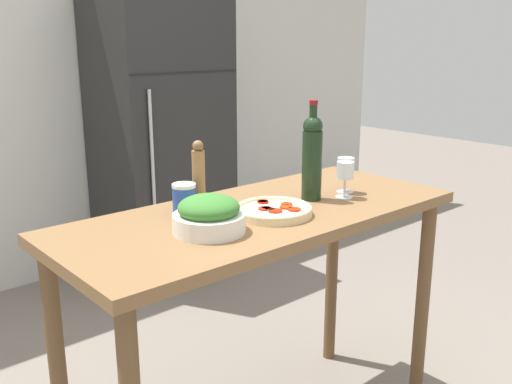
{
  "coord_description": "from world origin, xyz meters",
  "views": [
    {
      "loc": [
        -1.27,
        -1.43,
        1.54
      ],
      "look_at": [
        0.0,
        0.03,
        1.02
      ],
      "focal_mm": 40.0,
      "sensor_mm": 36.0,
      "label": 1
    }
  ],
  "objects_px": {
    "wine_glass_far": "(346,168)",
    "salad_bowl": "(209,215)",
    "refrigerator": "(161,134)",
    "wine_glass_near": "(345,173)",
    "wine_bottle": "(312,156)",
    "salt_canister": "(184,200)",
    "pepper_mill": "(199,176)",
    "homemade_pizza": "(274,210)"
  },
  "relations": [
    {
      "from": "wine_bottle",
      "to": "salt_canister",
      "type": "relative_size",
      "value": 3.34
    },
    {
      "from": "refrigerator",
      "to": "homemade_pizza",
      "type": "bearing_deg",
      "value": -110.83
    },
    {
      "from": "wine_bottle",
      "to": "wine_glass_near",
      "type": "relative_size",
      "value": 2.66
    },
    {
      "from": "refrigerator",
      "to": "homemade_pizza",
      "type": "distance_m",
      "value": 1.98
    },
    {
      "from": "wine_glass_near",
      "to": "pepper_mill",
      "type": "distance_m",
      "value": 0.55
    },
    {
      "from": "salad_bowl",
      "to": "homemade_pizza",
      "type": "relative_size",
      "value": 0.86
    },
    {
      "from": "salad_bowl",
      "to": "homemade_pizza",
      "type": "distance_m",
      "value": 0.27
    },
    {
      "from": "salad_bowl",
      "to": "salt_canister",
      "type": "distance_m",
      "value": 0.2
    },
    {
      "from": "wine_glass_far",
      "to": "salad_bowl",
      "type": "xyz_separation_m",
      "value": [
        -0.68,
        -0.03,
        -0.04
      ]
    },
    {
      "from": "pepper_mill",
      "to": "homemade_pizza",
      "type": "xyz_separation_m",
      "value": [
        0.15,
        -0.23,
        -0.1
      ]
    },
    {
      "from": "pepper_mill",
      "to": "salt_canister",
      "type": "distance_m",
      "value": 0.11
    },
    {
      "from": "refrigerator",
      "to": "wine_glass_near",
      "type": "relative_size",
      "value": 13.48
    },
    {
      "from": "refrigerator",
      "to": "wine_glass_far",
      "type": "bearing_deg",
      "value": -99.18
    },
    {
      "from": "wine_bottle",
      "to": "pepper_mill",
      "type": "relative_size",
      "value": 1.5
    },
    {
      "from": "wine_glass_far",
      "to": "refrigerator",
      "type": "bearing_deg",
      "value": 80.82
    },
    {
      "from": "wine_bottle",
      "to": "salad_bowl",
      "type": "xyz_separation_m",
      "value": [
        -0.51,
        -0.05,
        -0.11
      ]
    },
    {
      "from": "wine_glass_near",
      "to": "pepper_mill",
      "type": "relative_size",
      "value": 0.57
    },
    {
      "from": "refrigerator",
      "to": "wine_glass_near",
      "type": "distance_m",
      "value": 1.9
    },
    {
      "from": "homemade_pizza",
      "to": "refrigerator",
      "type": "bearing_deg",
      "value": 69.17
    },
    {
      "from": "pepper_mill",
      "to": "homemade_pizza",
      "type": "distance_m",
      "value": 0.29
    },
    {
      "from": "refrigerator",
      "to": "homemade_pizza",
      "type": "xyz_separation_m",
      "value": [
        -0.7,
        -1.85,
        0.04
      ]
    },
    {
      "from": "wine_glass_far",
      "to": "salt_canister",
      "type": "distance_m",
      "value": 0.66
    },
    {
      "from": "refrigerator",
      "to": "salt_canister",
      "type": "distance_m",
      "value": 1.9
    },
    {
      "from": "salt_canister",
      "to": "pepper_mill",
      "type": "bearing_deg",
      "value": 19.56
    },
    {
      "from": "wine_glass_near",
      "to": "salad_bowl",
      "type": "xyz_separation_m",
      "value": [
        -0.62,
        0.02,
        -0.04
      ]
    },
    {
      "from": "wine_bottle",
      "to": "homemade_pizza",
      "type": "height_order",
      "value": "wine_bottle"
    },
    {
      "from": "pepper_mill",
      "to": "wine_glass_far",
      "type": "bearing_deg",
      "value": -19.02
    },
    {
      "from": "salt_canister",
      "to": "salad_bowl",
      "type": "bearing_deg",
      "value": -101.85
    },
    {
      "from": "wine_bottle",
      "to": "wine_glass_far",
      "type": "xyz_separation_m",
      "value": [
        0.17,
        -0.02,
        -0.07
      ]
    },
    {
      "from": "pepper_mill",
      "to": "wine_glass_near",
      "type": "bearing_deg",
      "value": -25.84
    },
    {
      "from": "refrigerator",
      "to": "salad_bowl",
      "type": "bearing_deg",
      "value": -117.82
    },
    {
      "from": "homemade_pizza",
      "to": "pepper_mill",
      "type": "bearing_deg",
      "value": 123.06
    },
    {
      "from": "wine_glass_near",
      "to": "homemade_pizza",
      "type": "bearing_deg",
      "value": 177.66
    },
    {
      "from": "pepper_mill",
      "to": "homemade_pizza",
      "type": "height_order",
      "value": "pepper_mill"
    },
    {
      "from": "wine_bottle",
      "to": "salad_bowl",
      "type": "relative_size",
      "value": 1.62
    },
    {
      "from": "salad_bowl",
      "to": "salt_canister",
      "type": "xyz_separation_m",
      "value": [
        0.04,
        0.2,
        0.0
      ]
    },
    {
      "from": "wine_bottle",
      "to": "homemade_pizza",
      "type": "xyz_separation_m",
      "value": [
        -0.24,
        -0.05,
        -0.15
      ]
    },
    {
      "from": "wine_glass_near",
      "to": "wine_glass_far",
      "type": "relative_size",
      "value": 1.0
    },
    {
      "from": "pepper_mill",
      "to": "wine_bottle",
      "type": "bearing_deg",
      "value": -24.21
    },
    {
      "from": "refrigerator",
      "to": "salt_canister",
      "type": "relative_size",
      "value": 16.88
    },
    {
      "from": "refrigerator",
      "to": "salad_bowl",
      "type": "distance_m",
      "value": 2.09
    },
    {
      "from": "wine_bottle",
      "to": "pepper_mill",
      "type": "distance_m",
      "value": 0.43
    }
  ]
}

